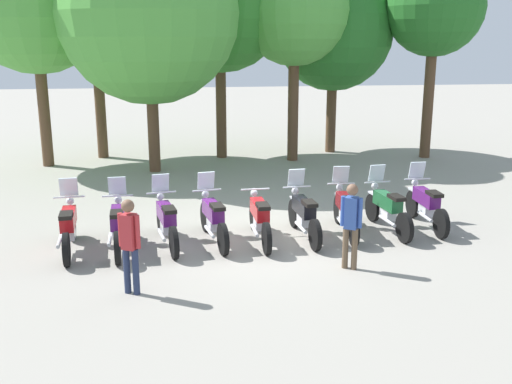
{
  "coord_description": "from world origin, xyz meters",
  "views": [
    {
      "loc": [
        -1.59,
        -11.74,
        4.12
      ],
      "look_at": [
        0.0,
        0.5,
        0.9
      ],
      "focal_mm": 41.59,
      "sensor_mm": 36.0,
      "label": 1
    }
  ],
  "objects_px": {
    "tree_3": "(220,2)",
    "tree_5": "(334,31)",
    "motorcycle_7": "(387,208)",
    "tree_1": "(93,3)",
    "tree_4": "(295,11)",
    "motorcycle_5": "(304,214)",
    "motorcycle_2": "(166,221)",
    "motorcycle_0": "(69,226)",
    "motorcycle_3": "(213,218)",
    "motorcycle_8": "(426,204)",
    "tree_0": "(34,0)",
    "motorcycle_6": "(345,210)",
    "motorcycle_1": "(118,225)",
    "tree_2": "(148,13)",
    "person_1": "(351,220)",
    "person_0": "(130,240)",
    "motorcycle_4": "(259,218)",
    "tree_6": "(435,8)"
  },
  "relations": [
    {
      "from": "tree_3",
      "to": "tree_5",
      "type": "bearing_deg",
      "value": 7.47
    },
    {
      "from": "motorcycle_7",
      "to": "tree_1",
      "type": "bearing_deg",
      "value": 31.25
    },
    {
      "from": "tree_1",
      "to": "tree_5",
      "type": "xyz_separation_m",
      "value": [
        8.27,
        0.02,
        -0.9
      ]
    },
    {
      "from": "tree_5",
      "to": "tree_4",
      "type": "bearing_deg",
      "value": -140.98
    },
    {
      "from": "motorcycle_7",
      "to": "motorcycle_5",
      "type": "bearing_deg",
      "value": 89.81
    },
    {
      "from": "motorcycle_2",
      "to": "motorcycle_7",
      "type": "height_order",
      "value": "same"
    },
    {
      "from": "motorcycle_0",
      "to": "tree_1",
      "type": "relative_size",
      "value": 0.3
    },
    {
      "from": "motorcycle_3",
      "to": "motorcycle_8",
      "type": "relative_size",
      "value": 0.99
    },
    {
      "from": "tree_0",
      "to": "motorcycle_6",
      "type": "bearing_deg",
      "value": -45.88
    },
    {
      "from": "motorcycle_8",
      "to": "tree_0",
      "type": "height_order",
      "value": "tree_0"
    },
    {
      "from": "motorcycle_1",
      "to": "tree_2",
      "type": "xyz_separation_m",
      "value": [
        0.47,
        7.23,
        4.33
      ]
    },
    {
      "from": "person_1",
      "to": "tree_1",
      "type": "relative_size",
      "value": 0.22
    },
    {
      "from": "tree_1",
      "to": "motorcycle_3",
      "type": "bearing_deg",
      "value": -70.67
    },
    {
      "from": "motorcycle_3",
      "to": "tree_4",
      "type": "bearing_deg",
      "value": -31.62
    },
    {
      "from": "motorcycle_1",
      "to": "tree_0",
      "type": "distance_m",
      "value": 10.23
    },
    {
      "from": "motorcycle_5",
      "to": "motorcycle_6",
      "type": "height_order",
      "value": "same"
    },
    {
      "from": "motorcycle_2",
      "to": "person_0",
      "type": "relative_size",
      "value": 1.34
    },
    {
      "from": "motorcycle_1",
      "to": "motorcycle_2",
      "type": "xyz_separation_m",
      "value": [
        0.95,
        0.15,
        0.0
      ]
    },
    {
      "from": "motorcycle_3",
      "to": "tree_3",
      "type": "bearing_deg",
      "value": -15.34
    },
    {
      "from": "tree_2",
      "to": "motorcycle_2",
      "type": "bearing_deg",
      "value": -86.1
    },
    {
      "from": "tree_3",
      "to": "tree_5",
      "type": "distance_m",
      "value": 4.23
    },
    {
      "from": "motorcycle_8",
      "to": "motorcycle_4",
      "type": "bearing_deg",
      "value": 96.74
    },
    {
      "from": "motorcycle_0",
      "to": "motorcycle_5",
      "type": "distance_m",
      "value": 4.78
    },
    {
      "from": "motorcycle_8",
      "to": "person_0",
      "type": "xyz_separation_m",
      "value": [
        -6.27,
        -2.83,
        0.42
      ]
    },
    {
      "from": "motorcycle_1",
      "to": "motorcycle_7",
      "type": "distance_m",
      "value": 5.74
    },
    {
      "from": "motorcycle_5",
      "to": "tree_5",
      "type": "bearing_deg",
      "value": -22.29
    },
    {
      "from": "tree_3",
      "to": "tree_5",
      "type": "height_order",
      "value": "tree_3"
    },
    {
      "from": "motorcycle_3",
      "to": "person_0",
      "type": "relative_size",
      "value": 1.34
    },
    {
      "from": "tree_6",
      "to": "motorcycle_2",
      "type": "bearing_deg",
      "value": -137.68
    },
    {
      "from": "motorcycle_2",
      "to": "person_1",
      "type": "relative_size",
      "value": 1.35
    },
    {
      "from": "tree_0",
      "to": "tree_3",
      "type": "distance_m",
      "value": 5.86
    },
    {
      "from": "motorcycle_1",
      "to": "motorcycle_2",
      "type": "bearing_deg",
      "value": -84.4
    },
    {
      "from": "motorcycle_0",
      "to": "tree_4",
      "type": "xyz_separation_m",
      "value": [
        6.09,
        8.38,
        4.44
      ]
    },
    {
      "from": "motorcycle_4",
      "to": "motorcycle_5",
      "type": "relative_size",
      "value": 1.0
    },
    {
      "from": "person_0",
      "to": "tree_5",
      "type": "bearing_deg",
      "value": -179.81
    },
    {
      "from": "motorcycle_6",
      "to": "tree_1",
      "type": "relative_size",
      "value": 0.3
    },
    {
      "from": "motorcycle_3",
      "to": "person_0",
      "type": "bearing_deg",
      "value": 138.32
    },
    {
      "from": "tree_1",
      "to": "motorcycle_2",
      "type": "bearing_deg",
      "value": -76.04
    },
    {
      "from": "motorcycle_3",
      "to": "tree_0",
      "type": "height_order",
      "value": "tree_0"
    },
    {
      "from": "person_1",
      "to": "motorcycle_1",
      "type": "bearing_deg",
      "value": -79.2
    },
    {
      "from": "tree_5",
      "to": "tree_1",
      "type": "bearing_deg",
      "value": -179.87
    },
    {
      "from": "motorcycle_0",
      "to": "motorcycle_8",
      "type": "height_order",
      "value": "same"
    },
    {
      "from": "tree_4",
      "to": "motorcycle_8",
      "type": "bearing_deg",
      "value": -78.76
    },
    {
      "from": "tree_0",
      "to": "tree_4",
      "type": "distance_m",
      "value": 8.22
    },
    {
      "from": "motorcycle_1",
      "to": "person_1",
      "type": "distance_m",
      "value": 4.6
    },
    {
      "from": "tree_5",
      "to": "tree_2",
      "type": "bearing_deg",
      "value": -158.21
    },
    {
      "from": "person_0",
      "to": "tree_5",
      "type": "distance_m",
      "value": 14.0
    },
    {
      "from": "tree_0",
      "to": "tree_1",
      "type": "bearing_deg",
      "value": 36.92
    },
    {
      "from": "motorcycle_4",
      "to": "tree_1",
      "type": "xyz_separation_m",
      "value": [
        -4.3,
        9.59,
        4.74
      ]
    },
    {
      "from": "tree_4",
      "to": "motorcycle_1",
      "type": "bearing_deg",
      "value": -121.45
    }
  ]
}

